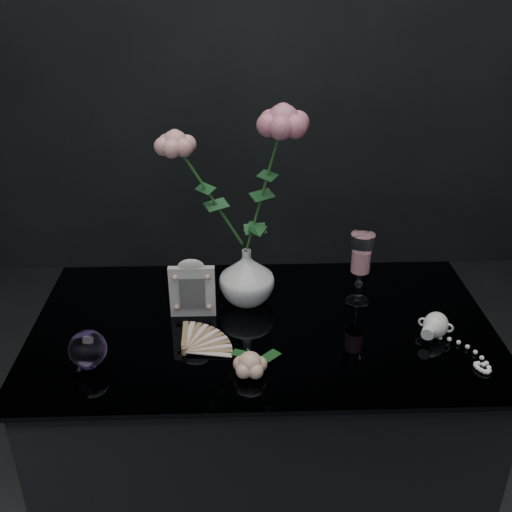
{
  "coord_description": "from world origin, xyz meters",
  "views": [
    {
      "loc": [
        -0.05,
        -1.09,
        1.54
      ],
      "look_at": [
        -0.01,
        0.08,
        0.92
      ],
      "focal_mm": 42.0,
      "sensor_mm": 36.0,
      "label": 1
    }
  ],
  "objects_px": {
    "picture_frame": "(192,288)",
    "paperweight": "(88,349)",
    "wine_glass": "(360,269)",
    "vase": "(247,276)",
    "loose_rose": "(250,364)",
    "pearl_jar": "(436,324)"
  },
  "relations": [
    {
      "from": "paperweight",
      "to": "pearl_jar",
      "type": "distance_m",
      "value": 0.75
    },
    {
      "from": "vase",
      "to": "wine_glass",
      "type": "xyz_separation_m",
      "value": [
        0.27,
        -0.01,
        0.02
      ]
    },
    {
      "from": "picture_frame",
      "to": "paperweight",
      "type": "distance_m",
      "value": 0.28
    },
    {
      "from": "wine_glass",
      "to": "paperweight",
      "type": "height_order",
      "value": "wine_glass"
    },
    {
      "from": "vase",
      "to": "loose_rose",
      "type": "bearing_deg",
      "value": -89.83
    },
    {
      "from": "paperweight",
      "to": "pearl_jar",
      "type": "bearing_deg",
      "value": 6.24
    },
    {
      "from": "picture_frame",
      "to": "wine_glass",
      "type": "bearing_deg",
      "value": 6.39
    },
    {
      "from": "wine_glass",
      "to": "paperweight",
      "type": "distance_m",
      "value": 0.64
    },
    {
      "from": "wine_glass",
      "to": "loose_rose",
      "type": "xyz_separation_m",
      "value": [
        -0.27,
        -0.27,
        -0.07
      ]
    },
    {
      "from": "paperweight",
      "to": "vase",
      "type": "bearing_deg",
      "value": 35.79
    },
    {
      "from": "vase",
      "to": "picture_frame",
      "type": "distance_m",
      "value": 0.14
    },
    {
      "from": "picture_frame",
      "to": "paperweight",
      "type": "bearing_deg",
      "value": -138.11
    },
    {
      "from": "wine_glass",
      "to": "paperweight",
      "type": "relative_size",
      "value": 2.34
    },
    {
      "from": "picture_frame",
      "to": "vase",
      "type": "bearing_deg",
      "value": 24.58
    },
    {
      "from": "paperweight",
      "to": "loose_rose",
      "type": "relative_size",
      "value": 0.51
    },
    {
      "from": "vase",
      "to": "paperweight",
      "type": "bearing_deg",
      "value": -144.21
    },
    {
      "from": "picture_frame",
      "to": "loose_rose",
      "type": "relative_size",
      "value": 0.96
    },
    {
      "from": "vase",
      "to": "loose_rose",
      "type": "relative_size",
      "value": 0.9
    },
    {
      "from": "paperweight",
      "to": "picture_frame",
      "type": "bearing_deg",
      "value": 41.61
    },
    {
      "from": "wine_glass",
      "to": "loose_rose",
      "type": "relative_size",
      "value": 1.19
    },
    {
      "from": "loose_rose",
      "to": "pearl_jar",
      "type": "height_order",
      "value": "pearl_jar"
    },
    {
      "from": "wine_glass",
      "to": "loose_rose",
      "type": "distance_m",
      "value": 0.38
    }
  ]
}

